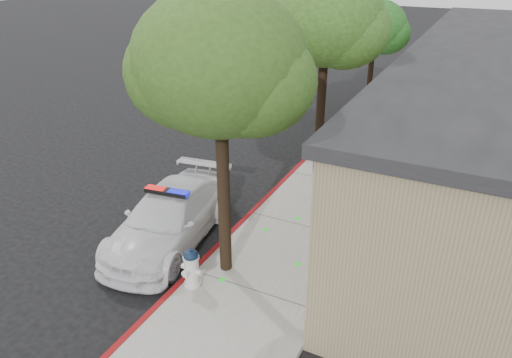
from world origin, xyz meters
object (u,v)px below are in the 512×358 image
object	(u,v)px
fire_hydrant	(192,267)
street_tree_near	(220,69)
street_tree_mid	(327,23)
street_tree_far	(375,29)
police_car	(169,217)

from	to	relation	value
fire_hydrant	street_tree_near	distance (m)	4.29
fire_hydrant	street_tree_near	xyz separation A→B (m)	(0.36, 0.87, 4.18)
fire_hydrant	street_tree_mid	bearing A→B (deg)	92.12
fire_hydrant	street_tree_far	bearing A→B (deg)	94.38
police_car	street_tree_mid	xyz separation A→B (m)	(2.09, 5.44, 4.24)
police_car	street_tree_near	xyz separation A→B (m)	(1.98, -0.58, 4.11)
fire_hydrant	street_tree_mid	size ratio (longest dim) A/B	0.15
fire_hydrant	street_tree_far	xyz separation A→B (m)	(0.37, 13.52, 3.22)
police_car	street_tree_far	size ratio (longest dim) A/B	1.00
police_car	fire_hydrant	bearing A→B (deg)	-49.37
street_tree_far	fire_hydrant	bearing A→B (deg)	-91.59
fire_hydrant	street_tree_far	world-z (taller)	street_tree_far
fire_hydrant	street_tree_near	world-z (taller)	street_tree_near
fire_hydrant	police_car	bearing A→B (deg)	144.18
street_tree_far	police_car	bearing A→B (deg)	-99.41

